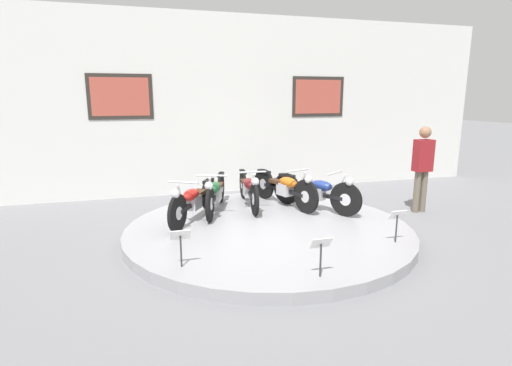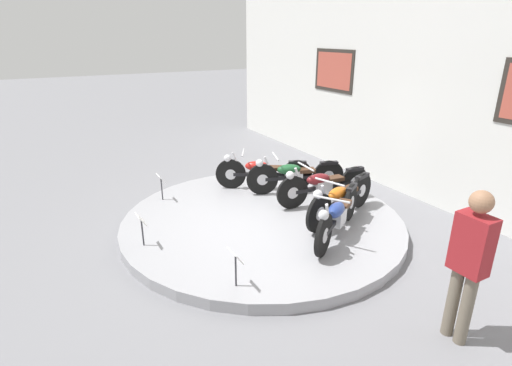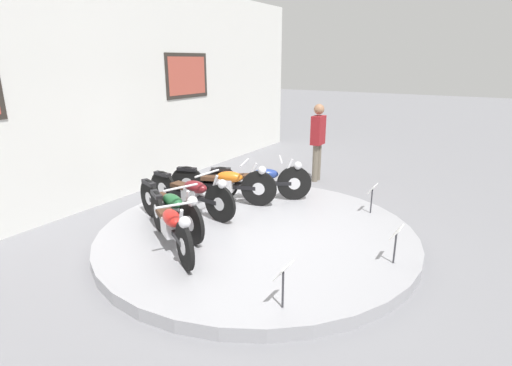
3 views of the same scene
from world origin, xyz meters
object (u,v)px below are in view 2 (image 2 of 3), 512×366
Objects in this scene: info_placard_front_centre at (142,223)px; info_placard_front_right at (236,261)px; info_placard_front_left at (161,182)px; motorcycle_green at (294,174)px; motorcycle_maroon at (322,184)px; visitor_standing at (469,259)px; motorcycle_red at (262,171)px; motorcycle_blue at (338,214)px; motorcycle_orange at (340,198)px.

info_placard_front_right is at bearing 25.48° from info_placard_front_centre.
info_placard_front_left is 1.00× the size of info_placard_front_right.
info_placard_front_left is (-0.90, -2.42, -0.01)m from motorcycle_green.
motorcycle_maroon is at bearing 58.26° from info_placard_front_left.
visitor_standing is (5.02, 1.79, 0.46)m from info_placard_front_left.
motorcycle_blue is at bearing 0.04° from motorcycle_red.
info_placard_front_left is at bearing -121.74° from motorcycle_maroon.
motorcycle_orange is at bearing 136.41° from motorcycle_blue.
info_placard_front_right is at bearing -46.31° from motorcycle_green.
info_placard_front_right is at bearing -35.07° from motorcycle_red.
motorcycle_maroon is 3.04m from info_placard_front_left.
info_placard_front_centre is 0.29× the size of visitor_standing.
visitor_standing reaches higher than motorcycle_orange.
info_placard_front_left and info_placard_front_right have the same top height.
info_placard_front_centre is (0.00, -3.35, -0.01)m from motorcycle_maroon.
motorcycle_red is at bearing -179.96° from motorcycle_blue.
motorcycle_maroon is 1.34m from motorcycle_blue.
motorcycle_orange is 3.73× the size of info_placard_front_centre.
motorcycle_red reaches higher than info_placard_front_right.
info_placard_front_left is 1.78m from info_placard_front_centre.
motorcycle_maroon is at bearing 13.58° from motorcycle_green.
motorcycle_orange is 1.12× the size of motorcycle_blue.
motorcycle_green is at bearing 166.40° from motorcycle_blue.
motorcycle_red is 1.34m from motorcycle_maroon.
info_placard_front_left is (-2.79, -1.96, -0.02)m from motorcycle_blue.
visitor_standing is (4.60, -0.17, 0.45)m from motorcycle_red.
motorcycle_green is at bearing 133.69° from info_placard_front_right.
visitor_standing is (2.71, -0.63, 0.44)m from motorcycle_orange.
visitor_standing is (4.12, -0.63, 0.45)m from motorcycle_green.
info_placard_front_centre is (0.71, -3.18, -0.01)m from motorcycle_green.
motorcycle_blue is at bearing 35.08° from info_placard_front_left.
info_placard_front_right is at bearing 0.00° from info_placard_front_left.
motorcycle_green is 3.68× the size of info_placard_front_right.
visitor_standing is at bearing 19.60° from info_placard_front_left.
motorcycle_blue is (1.89, -0.46, 0.00)m from motorcycle_green.
motorcycle_red is 3.41m from info_placard_front_right.
motorcycle_red is 2.00m from info_placard_front_left.
info_placard_front_right is (1.61, -2.59, -0.01)m from motorcycle_maroon.
motorcycle_maroon is at bearing 28.01° from motorcycle_red.
info_placard_front_centre is at bearing -25.48° from info_placard_front_left.
motorcycle_red is at bearing 77.95° from info_placard_front_left.
motorcycle_green is 3.26m from info_placard_front_centre.
info_placard_front_centre is at bearing -102.48° from motorcycle_orange.
motorcycle_green is 3.68× the size of info_placard_front_left.
motorcycle_orange is at bearing 13.68° from motorcycle_red.
visitor_standing is at bearing 44.57° from info_placard_front_right.
info_placard_front_centre is (1.60, -0.76, 0.00)m from info_placard_front_left.
motorcycle_blue is (1.19, -0.63, 0.01)m from motorcycle_maroon.
info_placard_front_centre is at bearing -89.93° from motorcycle_maroon.
motorcycle_green is 0.99× the size of motorcycle_orange.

